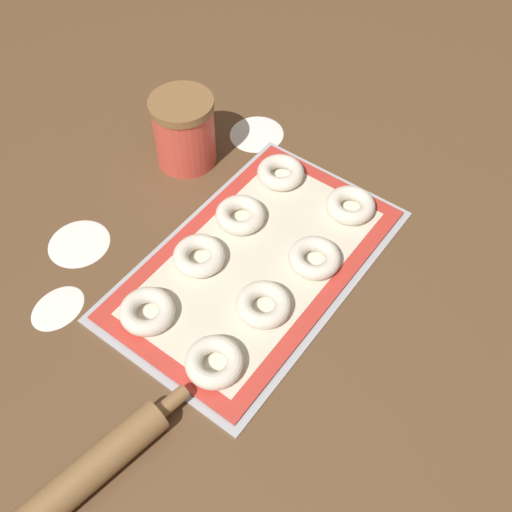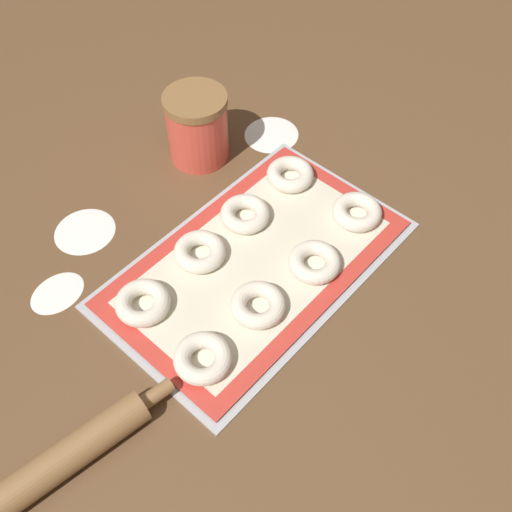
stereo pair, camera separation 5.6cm
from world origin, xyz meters
TOP-DOWN VIEW (x-y plane):
  - ground_plane at (0.00, 0.00)m, footprint 2.80×2.80m
  - baking_tray at (-0.01, 0.01)m, footprint 0.53×0.32m
  - baking_mat at (-0.01, 0.01)m, footprint 0.50×0.30m
  - bagel_front_far_left at (-0.20, -0.06)m, footprint 0.09×0.09m
  - bagel_front_mid_left at (-0.08, -0.05)m, footprint 0.09×0.09m
  - bagel_front_mid_right at (0.05, -0.07)m, footprint 0.09×0.09m
  - bagel_front_far_right at (0.19, -0.05)m, footprint 0.09×0.09m
  - bagel_back_far_left at (-0.20, 0.09)m, footprint 0.09×0.09m
  - bagel_back_mid_left at (-0.06, 0.09)m, footprint 0.09×0.09m
  - bagel_back_mid_right at (0.05, 0.09)m, footprint 0.09×0.09m
  - bagel_back_far_right at (0.18, 0.10)m, footprint 0.09×0.09m
  - flour_canister at (0.12, 0.28)m, footprint 0.12×0.12m
  - rolling_pin at (-0.50, -0.01)m, footprint 0.47×0.11m
  - flour_patch_near at (0.27, 0.21)m, footprint 0.11×0.11m
  - flour_patch_far at (-0.16, 0.29)m, footprint 0.11×0.11m
  - flour_patch_side at (-0.27, 0.22)m, footprint 0.09×0.07m

SIDE VIEW (x-z plane):
  - ground_plane at x=0.00m, z-range 0.00..0.00m
  - flour_patch_near at x=0.27m, z-range 0.00..0.00m
  - flour_patch_far at x=-0.16m, z-range 0.00..0.00m
  - flour_patch_side at x=-0.27m, z-range 0.00..0.00m
  - baking_tray at x=-0.01m, z-range 0.00..0.01m
  - baking_mat at x=-0.01m, z-range 0.01..0.01m
  - rolling_pin at x=-0.50m, z-range 0.00..0.05m
  - bagel_front_far_left at x=-0.20m, z-range 0.01..0.04m
  - bagel_front_mid_left at x=-0.08m, z-range 0.01..0.04m
  - bagel_front_mid_right at x=0.05m, z-range 0.01..0.04m
  - bagel_front_far_right at x=0.19m, z-range 0.01..0.04m
  - bagel_back_far_left at x=-0.20m, z-range 0.01..0.04m
  - bagel_back_mid_left at x=-0.06m, z-range 0.01..0.04m
  - bagel_back_mid_right at x=0.05m, z-range 0.01..0.04m
  - bagel_back_far_right at x=0.18m, z-range 0.01..0.04m
  - flour_canister at x=0.12m, z-range 0.00..0.14m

